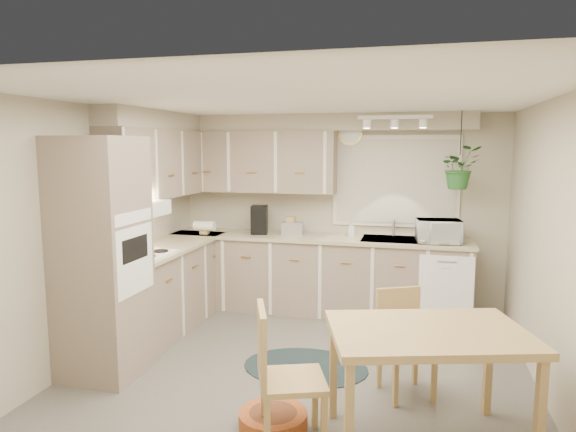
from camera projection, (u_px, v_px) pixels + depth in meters
The scene contains 35 objects.
floor at pixel (299, 375), 4.54m from camera, with size 4.20×4.20×0.00m, color #635F57.
ceiling at pixel (300, 99), 4.22m from camera, with size 4.20×4.20×0.00m, color white.
wall_back at pixel (337, 212), 6.40m from camera, with size 4.00×0.04×2.40m, color #B7AD97.
wall_front at pixel (196, 324), 2.37m from camera, with size 4.00×0.04×2.40m, color #B7AD97.
wall_left at pixel (94, 233), 4.87m from camera, with size 0.04×4.20×2.40m, color #B7AD97.
wall_right at pixel (555, 254), 3.89m from camera, with size 0.04×4.20×2.40m, color #B7AD97.
base_cab_left at pixel (169, 287), 5.74m from camera, with size 0.60×1.85×0.90m, color gray.
base_cab_back at pixel (316, 276), 6.26m from camera, with size 3.60×0.60×0.90m, color gray.
counter_left at pixel (168, 246), 5.68m from camera, with size 0.64×1.89×0.04m, color beige.
counter_back at pixel (317, 238), 6.19m from camera, with size 3.64×0.64×0.04m, color beige.
oven_stack at pixel (102, 258), 4.45m from camera, with size 0.65×0.65×2.10m, color gray.
wall_oven_face at pixel (135, 260), 4.38m from camera, with size 0.02×0.56×0.58m, color white.
upper_cab_left at pixel (160, 164), 5.71m from camera, with size 0.35×2.00×0.75m, color gray.
upper_cab_back at pixel (256, 162), 6.39m from camera, with size 2.00×0.35×0.75m, color gray.
soffit_left at pixel (157, 120), 5.65m from camera, with size 0.30×2.00×0.20m, color #B7AD97.
soffit_back at pixel (320, 123), 6.16m from camera, with size 3.60×0.30×0.20m, color #B7AD97.
cooktop at pixel (142, 254), 5.12m from camera, with size 0.52×0.58×0.02m, color white.
range_hood at pixel (139, 209), 5.06m from camera, with size 0.40×0.60×0.14m, color white.
window_blinds at pixel (395, 181), 6.15m from camera, with size 1.40×0.02×1.00m, color beige.
window_frame at pixel (395, 181), 6.16m from camera, with size 1.50×0.02×1.10m, color silver.
sink at pixel (392, 243), 5.98m from camera, with size 0.70×0.48×0.10m, color #9EA0A6.
dishwasher_front at pixel (446, 293), 5.60m from camera, with size 0.58×0.01×0.83m, color white.
track_light_bar at pixel (395, 117), 5.55m from camera, with size 0.80×0.04×0.04m, color white.
wall_clock at pixel (350, 133), 6.20m from camera, with size 0.30×0.30×0.03m, color gold.
dining_table at pixel (427, 387), 3.45m from camera, with size 1.29×0.86×0.81m, color tan.
chair_left at pixel (293, 376), 3.44m from camera, with size 0.45×0.45×0.96m, color tan.
chair_back at pixel (407, 345), 4.14m from camera, with size 0.40×0.40×0.85m, color tan.
braided_rug at pixel (305, 367), 4.71m from camera, with size 1.15×0.86×0.01m, color black.
pet_bed at pixel (273, 420), 3.70m from camera, with size 0.50×0.50×0.12m, color #A85C21.
microwave at pixel (438, 229), 5.73m from camera, with size 0.48×0.26×0.32m, color white.
soap_bottle at pixel (351, 232), 6.24m from camera, with size 0.08×0.17×0.08m, color white.
hanging_plant at pixel (459, 172), 5.60m from camera, with size 0.43×0.47×0.37m, color #276128.
coffee_maker at pixel (259, 220), 6.35m from camera, with size 0.20×0.24×0.35m, color black.
toaster at pixel (292, 228), 6.28m from camera, with size 0.26×0.15×0.16m, color #9EA0A6.
knife_block at pixel (291, 225), 6.31m from camera, with size 0.10×0.10×0.22m, color tan.
Camera 1 is at (0.97, -4.20, 2.01)m, focal length 32.00 mm.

